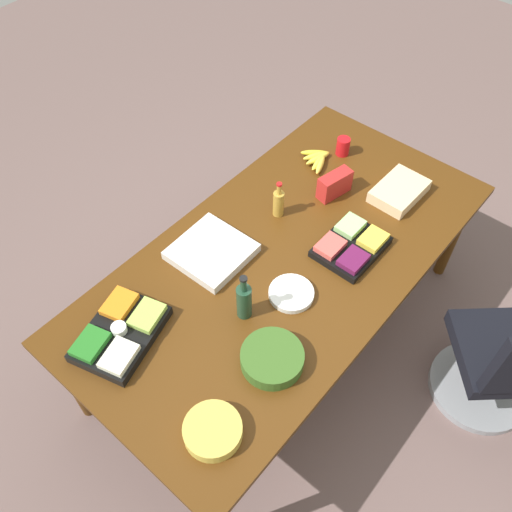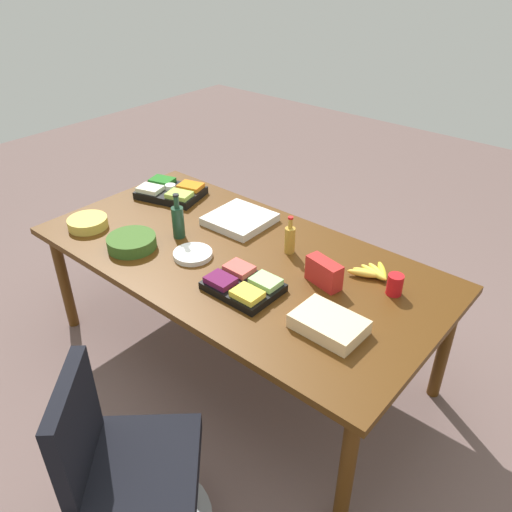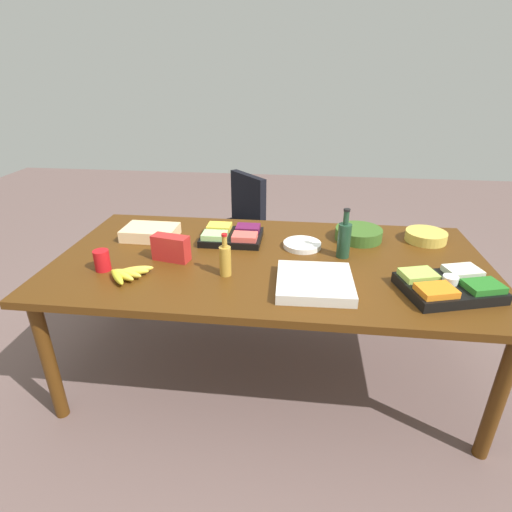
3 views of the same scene
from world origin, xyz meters
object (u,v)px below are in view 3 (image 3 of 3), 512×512
(wine_bottle, at_px, (344,239))
(chip_bowl, at_px, (426,236))
(pizza_box, at_px, (315,282))
(fruit_platter, at_px, (232,235))
(sheet_cake, at_px, (151,232))
(chip_bag_red, at_px, (171,248))
(salad_bowl, at_px, (359,234))
(paper_plate_stack, at_px, (302,245))
(office_chair, at_px, (232,242))
(conference_table, at_px, (270,268))
(veggie_tray, at_px, (449,286))
(red_solo_cup, at_px, (102,260))
(banana_bunch, at_px, (127,273))
(dressing_bottle, at_px, (225,259))

(wine_bottle, xyz_separation_m, chip_bowl, (0.52, 0.29, -0.08))
(pizza_box, bearing_deg, fruit_platter, 131.69)
(sheet_cake, bearing_deg, chip_bag_red, -52.16)
(pizza_box, relative_size, chip_bowl, 1.49)
(salad_bowl, distance_m, paper_plate_stack, 0.37)
(chip_bag_red, bearing_deg, office_chair, 84.55)
(conference_table, xyz_separation_m, sheet_cake, (-0.76, 0.21, 0.10))
(wine_bottle, bearing_deg, veggie_tray, -36.73)
(conference_table, height_order, pizza_box, pizza_box)
(wine_bottle, bearing_deg, conference_table, -170.20)
(veggie_tray, bearing_deg, conference_table, 162.25)
(wine_bottle, bearing_deg, red_solo_cup, -166.07)
(conference_table, xyz_separation_m, chip_bag_red, (-0.53, -0.08, 0.13))
(sheet_cake, xyz_separation_m, fruit_platter, (0.50, 0.02, -0.00))
(banana_bunch, bearing_deg, pizza_box, 0.89)
(conference_table, height_order, chip_bowl, chip_bowl)
(chip_bag_red, xyz_separation_m, banana_bunch, (-0.16, -0.23, -0.05))
(dressing_bottle, height_order, pizza_box, dressing_bottle)
(sheet_cake, height_order, banana_bunch, sheet_cake)
(red_solo_cup, height_order, wine_bottle, wine_bottle)
(chip_bag_red, bearing_deg, wine_bottle, 9.09)
(veggie_tray, bearing_deg, salad_bowl, 119.76)
(dressing_bottle, height_order, fruit_platter, dressing_bottle)
(conference_table, bearing_deg, salad_bowl, 32.88)
(salad_bowl, xyz_separation_m, veggie_tray, (0.35, -0.61, 0.00))
(pizza_box, bearing_deg, banana_bunch, 179.26)
(paper_plate_stack, xyz_separation_m, chip_bag_red, (-0.71, -0.25, 0.06))
(wine_bottle, xyz_separation_m, banana_bunch, (-1.09, -0.38, -0.08))
(red_solo_cup, xyz_separation_m, chip_bag_red, (0.32, 0.16, 0.02))
(office_chair, distance_m, pizza_box, 1.63)
(paper_plate_stack, bearing_deg, chip_bowl, 13.76)
(office_chair, height_order, dressing_bottle, dressing_bottle)
(pizza_box, bearing_deg, office_chair, 113.05)
(wine_bottle, bearing_deg, office_chair, 127.48)
(red_solo_cup, height_order, paper_plate_stack, red_solo_cup)
(wine_bottle, bearing_deg, sheet_cake, 173.15)
(salad_bowl, relative_size, veggie_tray, 0.58)
(paper_plate_stack, height_order, veggie_tray, veggie_tray)
(salad_bowl, height_order, fruit_platter, same)
(red_solo_cup, xyz_separation_m, paper_plate_stack, (1.02, 0.41, -0.04))
(dressing_bottle, bearing_deg, chip_bag_red, 156.83)
(paper_plate_stack, bearing_deg, dressing_bottle, -134.30)
(pizza_box, height_order, fruit_platter, fruit_platter)
(paper_plate_stack, relative_size, chip_bag_red, 1.10)
(banana_bunch, xyz_separation_m, chip_bowl, (1.61, 0.66, 0.01))
(conference_table, xyz_separation_m, veggie_tray, (0.86, -0.27, 0.10))
(dressing_bottle, relative_size, pizza_box, 0.63)
(office_chair, height_order, banana_bunch, office_chair)
(office_chair, relative_size, sheet_cake, 2.88)
(red_solo_cup, relative_size, banana_bunch, 0.51)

